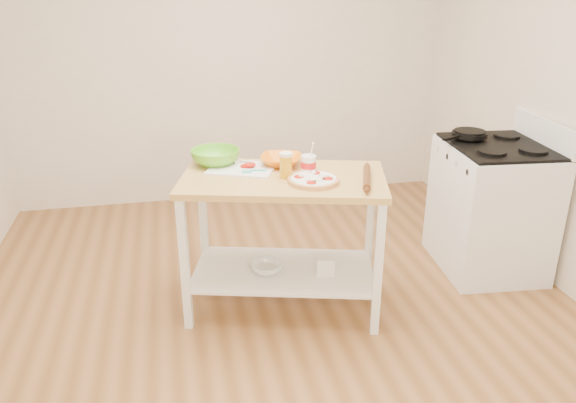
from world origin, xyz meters
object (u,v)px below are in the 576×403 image
Objects in this scene: knife at (228,160)px; skillet at (469,134)px; yogurt_tub at (308,164)px; rolling_pin at (367,177)px; green_bowl at (215,157)px; cutting_board at (242,168)px; beer_pint at (286,165)px; shelf_glass_bowl at (267,268)px; orange_bowl at (281,160)px; spatula at (253,171)px; gas_stove at (491,207)px; prep_island at (283,214)px; pizza at (314,180)px; shelf_bin at (326,265)px.

skillet is at bearing 32.67° from knife.
rolling_pin is (0.30, -0.21, -0.03)m from yogurt_tub.
knife is 0.09m from green_bowl.
yogurt_tub is at bearing -0.34° from cutting_board.
green_bowl reaches higher than rolling_pin.
cutting_board is at bearing 151.96° from rolling_pin.
knife is at bearing 146.51° from yogurt_tub.
rolling_pin is (0.76, -0.51, 0.00)m from knife.
beer_pint is 0.75× the size of shelf_glass_bowl.
yogurt_tub is at bearing -28.31° from green_bowl.
orange_bowl is at bearing 166.76° from skillet.
shelf_glass_bowl is (-0.12, 0.01, -0.69)m from beer_pint.
beer_pint is at bearing -20.39° from spatula.
skillet is at bearing 31.14° from rolling_pin.
rolling_pin is 0.87m from shelf_glass_bowl.
gas_stove reaches higher than yogurt_tub.
knife is 0.92m from rolling_pin.
green_bowl is (-0.41, 0.11, 0.02)m from orange_bowl.
yogurt_tub is (0.16, 0.03, 0.30)m from prep_island.
orange_bowl is 1.32× the size of yogurt_tub.
pizza is (-1.42, -0.36, 0.44)m from gas_stove.
green_bowl is 0.62m from yogurt_tub.
knife is 1.20× the size of shelf_glass_bowl.
gas_stove reaches higher than prep_island.
beer_pint is at bearing 160.90° from rolling_pin.
beer_pint reaches higher than pizza.
yogurt_tub is 0.96× the size of shelf_glass_bowl.
skillet is 1.83× the size of shelf_glass_bowl.
pizza is 0.98× the size of green_bowl.
spatula is 0.42× the size of rolling_pin.
beer_pint is at bearing -18.85° from knife.
prep_island is at bearing 158.78° from rolling_pin.
beer_pint reaches higher than shelf_bin.
shelf_glass_bowl is (-0.11, -0.01, -0.36)m from prep_island.
knife is at bearing 161.41° from skillet.
pizza is 0.61m from shelf_bin.
pizza is (-1.28, -0.54, -0.06)m from skillet.
shelf_bin is at bearing -178.20° from skillet.
beer_pint reaches higher than shelf_glass_bowl.
cutting_board is 0.66m from shelf_glass_bowl.
cutting_board is at bearing -174.94° from orange_bowl.
gas_stove is at bearing 26.95° from knife.
green_bowl is (-0.53, 0.46, 0.03)m from pizza.
gas_stove is at bearing 13.42° from shelf_bin.
spatula is at bearing 118.68° from shelf_glass_bowl.
gas_stove reaches higher than green_bowl.
shelf_glass_bowl is at bearing -37.77° from cutting_board.
skillet is 1.74m from knife.
rolling_pin is (0.64, -0.27, 0.01)m from spatula.
gas_stove is 1.53m from pizza.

